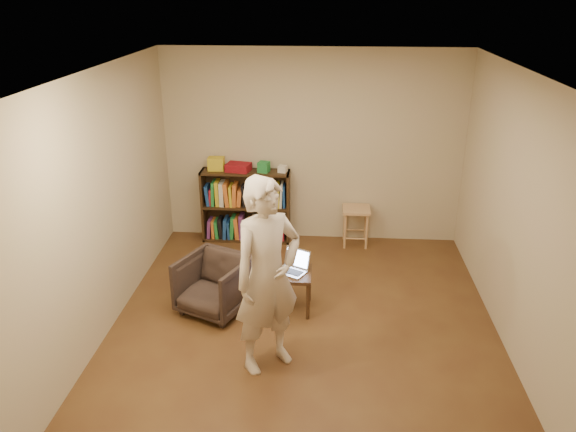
# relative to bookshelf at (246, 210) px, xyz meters

# --- Properties ---
(floor) EXTENTS (4.50, 4.50, 0.00)m
(floor) POSITION_rel_bookshelf_xyz_m (0.90, -2.09, -0.44)
(floor) COLOR #462716
(floor) RESTS_ON ground
(ceiling) EXTENTS (4.50, 4.50, 0.00)m
(ceiling) POSITION_rel_bookshelf_xyz_m (0.90, -2.09, 2.16)
(ceiling) COLOR silver
(ceiling) RESTS_ON wall_back
(wall_back) EXTENTS (4.00, 0.00, 4.00)m
(wall_back) POSITION_rel_bookshelf_xyz_m (0.90, 0.16, 0.86)
(wall_back) COLOR tan
(wall_back) RESTS_ON floor
(wall_left) EXTENTS (0.00, 4.50, 4.50)m
(wall_left) POSITION_rel_bookshelf_xyz_m (-1.10, -2.09, 0.86)
(wall_left) COLOR tan
(wall_left) RESTS_ON floor
(wall_right) EXTENTS (0.00, 4.50, 4.50)m
(wall_right) POSITION_rel_bookshelf_xyz_m (2.90, -2.09, 0.86)
(wall_right) COLOR tan
(wall_right) RESTS_ON floor
(bookshelf) EXTENTS (1.20, 0.30, 1.00)m
(bookshelf) POSITION_rel_bookshelf_xyz_m (0.00, 0.00, 0.00)
(bookshelf) COLOR black
(bookshelf) RESTS_ON floor
(box_yellow) EXTENTS (0.22, 0.16, 0.17)m
(box_yellow) POSITION_rel_bookshelf_xyz_m (-0.39, 0.01, 0.65)
(box_yellow) COLOR gold
(box_yellow) RESTS_ON bookshelf
(red_cloth) EXTENTS (0.35, 0.29, 0.10)m
(red_cloth) POSITION_rel_bookshelf_xyz_m (-0.09, -0.01, 0.61)
(red_cloth) COLOR maroon
(red_cloth) RESTS_ON bookshelf
(box_green) EXTENTS (0.17, 0.17, 0.14)m
(box_green) POSITION_rel_bookshelf_xyz_m (0.26, -0.03, 0.63)
(box_green) COLOR #227F39
(box_green) RESTS_ON bookshelf
(box_white) EXTENTS (0.13, 0.13, 0.09)m
(box_white) POSITION_rel_bookshelf_xyz_m (0.51, -0.02, 0.60)
(box_white) COLOR beige
(box_white) RESTS_ON bookshelf
(stool) EXTENTS (0.37, 0.37, 0.53)m
(stool) POSITION_rel_bookshelf_xyz_m (1.51, -0.06, -0.01)
(stool) COLOR #A97752
(stool) RESTS_ON floor
(armchair) EXTENTS (0.89, 0.90, 0.63)m
(armchair) POSITION_rel_bookshelf_xyz_m (-0.08, -1.88, -0.13)
(armchair) COLOR #322721
(armchair) RESTS_ON floor
(side_table) EXTENTS (0.44, 0.44, 0.45)m
(side_table) POSITION_rel_bookshelf_xyz_m (0.74, -1.80, -0.06)
(side_table) COLOR #312010
(side_table) RESTS_ON floor
(laptop) EXTENTS (0.40, 0.39, 0.22)m
(laptop) POSITION_rel_bookshelf_xyz_m (0.77, -1.76, 0.07)
(laptop) COLOR #B8B8BD
(laptop) RESTS_ON side_table
(person) EXTENTS (0.80, 0.77, 1.85)m
(person) POSITION_rel_bookshelf_xyz_m (0.60, -2.77, 0.48)
(person) COLOR beige
(person) RESTS_ON floor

